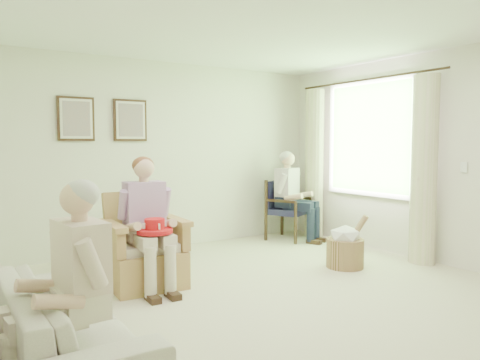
{
  "coord_description": "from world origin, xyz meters",
  "views": [
    {
      "loc": [
        -2.65,
        -3.3,
        1.48
      ],
      "look_at": [
        0.32,
        1.24,
        1.05
      ],
      "focal_mm": 35.0,
      "sensor_mm": 36.0,
      "label": 1
    }
  ],
  "objects_px": {
    "wicker_armchair": "(144,256)",
    "person_sofa": "(76,273)",
    "sofa": "(67,322)",
    "person_wicker": "(148,215)",
    "wood_armchair": "(285,207)",
    "person_dark": "(292,190)",
    "red_hat": "(155,228)",
    "hatbox": "(345,246)"
  },
  "relations": [
    {
      "from": "person_wicker",
      "to": "person_sofa",
      "type": "height_order",
      "value": "person_wicker"
    },
    {
      "from": "person_wicker",
      "to": "person_sofa",
      "type": "distance_m",
      "value": 1.87
    },
    {
      "from": "person_wicker",
      "to": "person_sofa",
      "type": "xyz_separation_m",
      "value": [
        -1.08,
        -1.52,
        -0.07
      ]
    },
    {
      "from": "wicker_armchair",
      "to": "person_sofa",
      "type": "relative_size",
      "value": 0.79
    },
    {
      "from": "person_dark",
      "to": "wood_armchair",
      "type": "bearing_deg",
      "value": 65.8
    },
    {
      "from": "person_dark",
      "to": "red_hat",
      "type": "height_order",
      "value": "person_dark"
    },
    {
      "from": "wood_armchair",
      "to": "wicker_armchair",
      "type": "bearing_deg",
      "value": 177.31
    },
    {
      "from": "wood_armchair",
      "to": "hatbox",
      "type": "distance_m",
      "value": 1.81
    },
    {
      "from": "wood_armchair",
      "to": "person_wicker",
      "type": "xyz_separation_m",
      "value": [
        -2.75,
        -1.21,
        0.27
      ]
    },
    {
      "from": "hatbox",
      "to": "person_dark",
      "type": "bearing_deg",
      "value": 73.31
    },
    {
      "from": "wood_armchair",
      "to": "red_hat",
      "type": "distance_m",
      "value": 3.11
    },
    {
      "from": "wicker_armchair",
      "to": "sofa",
      "type": "height_order",
      "value": "wicker_armchair"
    },
    {
      "from": "red_hat",
      "to": "wicker_armchair",
      "type": "bearing_deg",
      "value": 87.85
    },
    {
      "from": "wicker_armchair",
      "to": "red_hat",
      "type": "bearing_deg",
      "value": -89.36
    },
    {
      "from": "sofa",
      "to": "wicker_armchair",
      "type": "bearing_deg",
      "value": -38.69
    },
    {
      "from": "hatbox",
      "to": "person_wicker",
      "type": "bearing_deg",
      "value": 167.13
    },
    {
      "from": "wood_armchair",
      "to": "hatbox",
      "type": "relative_size",
      "value": 1.38
    },
    {
      "from": "person_wicker",
      "to": "hatbox",
      "type": "xyz_separation_m",
      "value": [
        2.27,
        -0.52,
        -0.51
      ]
    },
    {
      "from": "wood_armchair",
      "to": "hatbox",
      "type": "xyz_separation_m",
      "value": [
        -0.47,
        -1.73,
        -0.24
      ]
    },
    {
      "from": "sofa",
      "to": "person_sofa",
      "type": "relative_size",
      "value": 1.53
    },
    {
      "from": "sofa",
      "to": "wood_armchair",
      "type": "bearing_deg",
      "value": -57.59
    },
    {
      "from": "sofa",
      "to": "person_sofa",
      "type": "height_order",
      "value": "person_sofa"
    },
    {
      "from": "wood_armchair",
      "to": "person_sofa",
      "type": "xyz_separation_m",
      "value": [
        -3.83,
        -2.73,
        0.2
      ]
    },
    {
      "from": "wicker_armchair",
      "to": "person_dark",
      "type": "height_order",
      "value": "person_dark"
    },
    {
      "from": "sofa",
      "to": "hatbox",
      "type": "xyz_separation_m",
      "value": [
        3.35,
        0.7,
        -0.02
      ]
    },
    {
      "from": "wood_armchair",
      "to": "person_wicker",
      "type": "distance_m",
      "value": 3.02
    },
    {
      "from": "wood_armchair",
      "to": "person_dark",
      "type": "relative_size",
      "value": 0.68
    },
    {
      "from": "person_wicker",
      "to": "person_dark",
      "type": "bearing_deg",
      "value": 23.91
    },
    {
      "from": "red_hat",
      "to": "person_wicker",
      "type": "bearing_deg",
      "value": 86.53
    },
    {
      "from": "person_dark",
      "to": "red_hat",
      "type": "distance_m",
      "value": 3.04
    },
    {
      "from": "wicker_armchair",
      "to": "red_hat",
      "type": "height_order",
      "value": "wicker_armchair"
    },
    {
      "from": "person_dark",
      "to": "person_sofa",
      "type": "bearing_deg",
      "value": -170.18
    },
    {
      "from": "wood_armchair",
      "to": "person_dark",
      "type": "height_order",
      "value": "person_dark"
    },
    {
      "from": "wicker_armchair",
      "to": "person_wicker",
      "type": "relative_size",
      "value": 0.73
    },
    {
      "from": "person_dark",
      "to": "hatbox",
      "type": "distance_m",
      "value": 1.73
    },
    {
      "from": "sofa",
      "to": "hatbox",
      "type": "distance_m",
      "value": 3.42
    },
    {
      "from": "sofa",
      "to": "person_dark",
      "type": "distance_m",
      "value": 4.48
    },
    {
      "from": "wood_armchair",
      "to": "person_sofa",
      "type": "bearing_deg",
      "value": -168.68
    },
    {
      "from": "wicker_armchair",
      "to": "hatbox",
      "type": "relative_size",
      "value": 1.49
    },
    {
      "from": "wicker_armchair",
      "to": "person_wicker",
      "type": "xyz_separation_m",
      "value": [
        0.0,
        -0.13,
        0.45
      ]
    },
    {
      "from": "sofa",
      "to": "person_sofa",
      "type": "xyz_separation_m",
      "value": [
        -0.0,
        -0.3,
        0.41
      ]
    },
    {
      "from": "wood_armchair",
      "to": "red_hat",
      "type": "bearing_deg",
      "value": -176.98
    }
  ]
}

